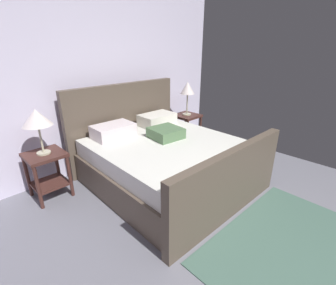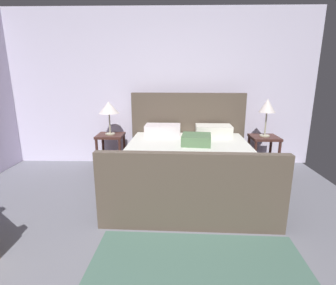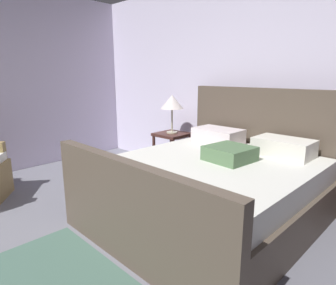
% 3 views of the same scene
% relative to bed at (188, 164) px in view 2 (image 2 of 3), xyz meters
% --- Properties ---
extents(wall_back, '(5.37, 0.12, 2.67)m').
position_rel_bed_xyz_m(wall_back, '(-0.45, 1.21, 0.98)').
color(wall_back, silver).
rests_on(wall_back, ground).
extents(bed, '(1.99, 2.16, 1.29)m').
position_rel_bed_xyz_m(bed, '(0.00, 0.00, 0.00)').
color(bed, brown).
rests_on(bed, ground).
extents(nightstand_right, '(0.44, 0.44, 0.60)m').
position_rel_bed_xyz_m(nightstand_right, '(1.28, 0.70, 0.04)').
color(nightstand_right, '#44251F').
rests_on(nightstand_right, ground).
extents(table_lamp_right, '(0.26, 0.26, 0.61)m').
position_rel_bed_xyz_m(table_lamp_right, '(1.28, 0.70, 0.72)').
color(table_lamp_right, '#B7B293').
rests_on(table_lamp_right, nightstand_right).
extents(nightstand_left, '(0.44, 0.44, 0.60)m').
position_rel_bed_xyz_m(nightstand_left, '(-1.28, 0.79, 0.04)').
color(nightstand_left, '#44251F').
rests_on(nightstand_left, ground).
extents(table_lamp_left, '(0.33, 0.33, 0.55)m').
position_rel_bed_xyz_m(table_lamp_left, '(-1.28, 0.79, 0.68)').
color(table_lamp_left, '#B7B293').
rests_on(table_lamp_left, nightstand_left).
extents(area_rug, '(1.88, 1.30, 0.01)m').
position_rel_bed_xyz_m(area_rug, '(-0.00, -1.78, -0.35)').
color(area_rug, '#456558').
rests_on(area_rug, ground).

